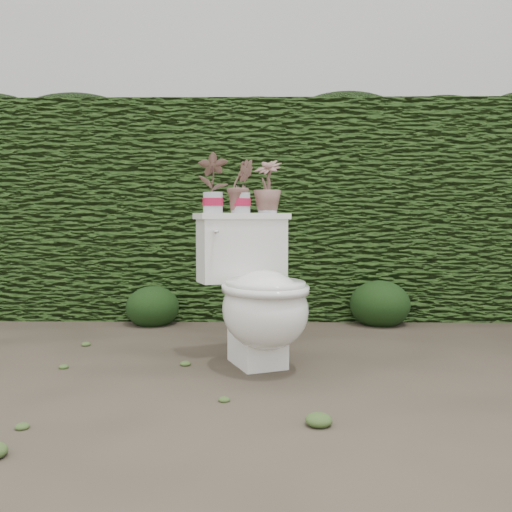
{
  "coord_description": "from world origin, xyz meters",
  "views": [
    {
      "loc": [
        0.06,
        -2.76,
        0.75
      ],
      "look_at": [
        0.02,
        0.08,
        0.55
      ],
      "focal_mm": 38.0,
      "sensor_mm": 36.0,
      "label": 1
    }
  ],
  "objects_px": {
    "potted_plant_center": "(241,188)",
    "potted_plant_right": "(267,188)",
    "toilet": "(259,296)",
    "potted_plant_left": "(213,185)"
  },
  "relations": [
    {
      "from": "toilet",
      "to": "potted_plant_left",
      "type": "xyz_separation_m",
      "value": [
        -0.24,
        0.16,
        0.57
      ]
    },
    {
      "from": "potted_plant_right",
      "to": "potted_plant_center",
      "type": "bearing_deg",
      "value": -132.05
    },
    {
      "from": "potted_plant_center",
      "to": "potted_plant_right",
      "type": "bearing_deg",
      "value": -1.04
    },
    {
      "from": "potted_plant_left",
      "to": "potted_plant_center",
      "type": "xyz_separation_m",
      "value": [
        0.14,
        0.06,
        -0.01
      ]
    },
    {
      "from": "toilet",
      "to": "potted_plant_left",
      "type": "height_order",
      "value": "potted_plant_left"
    },
    {
      "from": "potted_plant_center",
      "to": "potted_plant_left",
      "type": "bearing_deg",
      "value": 178.96
    },
    {
      "from": "toilet",
      "to": "potted_plant_center",
      "type": "height_order",
      "value": "potted_plant_center"
    },
    {
      "from": "toilet",
      "to": "potted_plant_right",
      "type": "bearing_deg",
      "value": 58.24
    },
    {
      "from": "toilet",
      "to": "potted_plant_right",
      "type": "distance_m",
      "value": 0.63
    },
    {
      "from": "potted_plant_center",
      "to": "potted_plant_right",
      "type": "distance_m",
      "value": 0.16
    }
  ]
}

